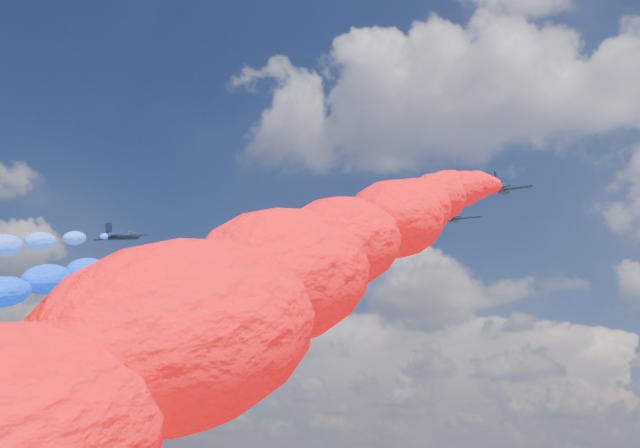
% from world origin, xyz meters
% --- Properties ---
extents(jet_0, '(9.76, 12.95, 6.22)m').
position_xyz_m(jet_0, '(-32.30, -7.62, 95.03)').
color(jet_0, black).
extents(jet_1, '(9.30, 12.61, 6.22)m').
position_xyz_m(jet_1, '(-22.76, 5.76, 95.03)').
color(jet_1, black).
extents(jet_2, '(9.85, 13.01, 6.22)m').
position_xyz_m(jet_2, '(-9.76, 16.47, 95.03)').
color(jet_2, black).
extents(trail_2, '(6.58, 101.28, 48.09)m').
position_xyz_m(trail_2, '(-9.76, -35.83, 72.73)').
color(trail_2, '#2856FF').
extents(jet_3, '(9.47, 12.74, 6.22)m').
position_xyz_m(jet_3, '(-0.65, 12.96, 95.03)').
color(jet_3, black).
extents(trail_3, '(6.58, 101.28, 48.09)m').
position_xyz_m(trail_3, '(-0.65, -39.34, 72.73)').
color(trail_3, white).
extents(jet_4, '(9.16, 12.51, 6.22)m').
position_xyz_m(jet_4, '(1.37, 27.20, 95.03)').
color(jet_4, black).
extents(trail_4, '(6.58, 101.28, 48.09)m').
position_xyz_m(trail_4, '(1.37, -25.10, 72.73)').
color(trail_4, white).
extents(jet_5, '(9.15, 12.50, 6.22)m').
position_xyz_m(jet_5, '(12.02, 15.01, 95.03)').
color(jet_5, black).
extents(trail_5, '(6.58, 101.28, 48.09)m').
position_xyz_m(trail_5, '(12.02, -37.29, 72.73)').
color(trail_5, red).
extents(jet_6, '(9.72, 12.91, 6.22)m').
position_xyz_m(jet_6, '(23.30, 3.42, 95.03)').
color(jet_6, black).
extents(trail_6, '(6.58, 101.28, 48.09)m').
position_xyz_m(trail_6, '(23.30, -48.88, 72.73)').
color(trail_6, red).
extents(jet_7, '(9.60, 12.83, 6.22)m').
position_xyz_m(jet_7, '(32.41, -6.81, 95.03)').
color(jet_7, black).
extents(trail_7, '(6.58, 101.28, 48.09)m').
position_xyz_m(trail_7, '(32.41, -59.11, 72.73)').
color(trail_7, red).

